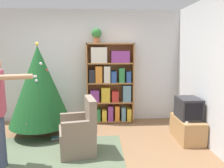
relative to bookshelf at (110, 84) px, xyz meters
The scene contains 11 objects.
ground_plane 2.10m from the bookshelf, 112.08° to the right, with size 14.00×14.00×0.00m, color #846042.
wall_back 0.85m from the bookshelf, 162.72° to the left, with size 8.00×0.10×2.60m.
area_rug 2.27m from the bookshelf, 123.05° to the right, with size 2.54×1.77×0.01m.
bookshelf is the anchor object (origin of this frame).
tv_stand 1.92m from the bookshelf, 38.70° to the right, with size 0.42×0.78×0.42m.
television 1.82m from the bookshelf, 38.76° to the right, with size 0.38×0.49×0.39m.
game_remote 1.92m from the bookshelf, 46.76° to the right, with size 0.04×0.12×0.02m.
christmas_tree 1.58m from the bookshelf, 155.08° to the right, with size 1.21×1.21×1.84m.
armchair 1.73m from the bookshelf, 110.96° to the right, with size 0.67×0.66×0.92m.
potted_plant 1.17m from the bookshelf, behind, with size 0.22×0.22×0.33m.
book_pile_near_tree 1.69m from the bookshelf, 138.08° to the right, with size 0.23×0.19×0.05m.
Camera 1 is at (0.47, -3.21, 1.71)m, focal length 35.00 mm.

